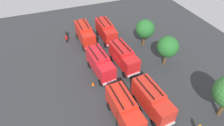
# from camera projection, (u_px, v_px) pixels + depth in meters

# --- Properties ---
(ground_plane) EXTENTS (56.45, 56.45, 0.00)m
(ground_plane) POSITION_uv_depth(u_px,v_px,m) (112.00, 69.00, 34.01)
(ground_plane) COLOR #2D3033
(fire_truck_0) EXTENTS (7.28, 2.96, 3.88)m
(fire_truck_0) POSITION_uv_depth(u_px,v_px,m) (85.00, 34.00, 39.06)
(fire_truck_0) COLOR red
(fire_truck_0) RESTS_ON ground
(fire_truck_1) EXTENTS (7.42, 3.37, 3.88)m
(fire_truck_1) POSITION_uv_depth(u_px,v_px,m) (100.00, 63.00, 31.89)
(fire_truck_1) COLOR red
(fire_truck_1) RESTS_ON ground
(fire_truck_2) EXTENTS (7.32, 3.08, 3.88)m
(fire_truck_2) POSITION_uv_depth(u_px,v_px,m) (124.00, 109.00, 24.88)
(fire_truck_2) COLOR red
(fire_truck_2) RESTS_ON ground
(fire_truck_3) EXTENTS (7.25, 2.88, 3.88)m
(fire_truck_3) POSITION_uv_depth(u_px,v_px,m) (106.00, 31.00, 39.95)
(fire_truck_3) COLOR red
(fire_truck_3) RESTS_ON ground
(fire_truck_4) EXTENTS (7.39, 3.29, 3.88)m
(fire_truck_4) POSITION_uv_depth(u_px,v_px,m) (124.00, 57.00, 33.24)
(fire_truck_4) COLOR red
(fire_truck_4) RESTS_ON ground
(fire_truck_5) EXTENTS (7.40, 3.31, 3.88)m
(fire_truck_5) POSITION_uv_depth(u_px,v_px,m) (152.00, 100.00, 26.04)
(fire_truck_5) COLOR red
(fire_truck_5) RESTS_ON ground
(firefighter_0) EXTENTS (0.37, 0.48, 1.64)m
(firefighter_0) POSITION_uv_depth(u_px,v_px,m) (66.00, 39.00, 39.88)
(firefighter_0) COLOR black
(firefighter_0) RESTS_ON ground
(firefighter_2) EXTENTS (0.44, 0.48, 1.70)m
(firefighter_2) POSITION_uv_depth(u_px,v_px,m) (66.00, 34.00, 41.22)
(firefighter_2) COLOR black
(firefighter_2) RESTS_ON ground
(tree_0) EXTENTS (3.69, 3.69, 5.72)m
(tree_0) POSITION_uv_depth(u_px,v_px,m) (145.00, 29.00, 37.13)
(tree_0) COLOR brown
(tree_0) RESTS_ON ground
(tree_1) EXTENTS (3.71, 3.71, 5.76)m
(tree_1) POSITION_uv_depth(u_px,v_px,m) (168.00, 47.00, 32.54)
(tree_1) COLOR brown
(tree_1) RESTS_ON ground
(traffic_cone_0) EXTENTS (0.47, 0.47, 0.67)m
(traffic_cone_0) POSITION_uv_depth(u_px,v_px,m) (93.00, 84.00, 30.83)
(traffic_cone_0) COLOR #F2600C
(traffic_cone_0) RESTS_ON ground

